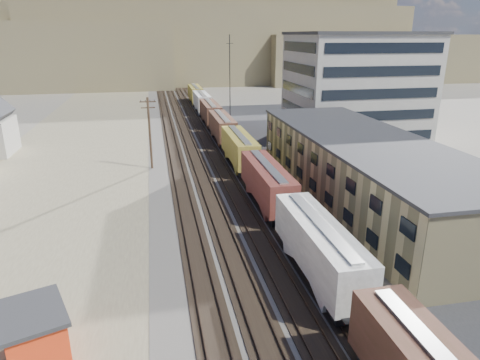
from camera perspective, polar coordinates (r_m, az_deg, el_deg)
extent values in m
cube|color=#4C4742|center=(69.89, -4.69, 3.89)|extent=(18.00, 200.00, 0.06)
cube|color=#72664F|center=(61.07, -22.44, 0.26)|extent=(24.00, 180.00, 0.03)
cube|color=#232326|center=(62.66, 17.51, 1.29)|extent=(26.00, 120.00, 0.04)
cube|color=black|center=(69.49, -8.80, 3.70)|extent=(2.60, 200.00, 0.08)
cube|color=#38281E|center=(69.43, -9.39, 3.76)|extent=(0.08, 200.00, 0.16)
cube|color=#38281E|center=(69.49, -8.21, 3.83)|extent=(0.08, 200.00, 0.16)
cube|color=black|center=(69.68, -6.33, 3.85)|extent=(2.60, 200.00, 0.08)
cube|color=#38281E|center=(69.59, -6.92, 3.91)|extent=(0.08, 200.00, 0.16)
cube|color=#38281E|center=(69.71, -5.75, 3.98)|extent=(0.08, 200.00, 0.16)
cube|color=black|center=(69.99, -3.88, 3.99)|extent=(2.60, 200.00, 0.08)
cube|color=#38281E|center=(69.88, -4.47, 4.05)|extent=(0.08, 200.00, 0.16)
cube|color=#38281E|center=(70.06, -3.30, 4.12)|extent=(0.08, 200.00, 0.16)
cube|color=black|center=(70.40, -1.62, 4.12)|extent=(2.60, 200.00, 0.08)
cube|color=#38281E|center=(70.26, -2.20, 4.18)|extent=(0.08, 200.00, 0.16)
cube|color=#38281E|center=(70.49, -1.04, 4.24)|extent=(0.08, 200.00, 0.16)
cube|color=black|center=(30.36, 13.89, -16.32)|extent=(2.20, 2.20, 0.90)
cube|color=black|center=(38.40, 7.51, -7.97)|extent=(2.20, 2.20, 0.90)
cube|color=#AFACA4|center=(33.21, 10.49, -8.47)|extent=(3.00, 13.34, 3.40)
cube|color=#B7B7B2|center=(32.44, 10.68, -5.68)|extent=(0.90, 12.33, 0.16)
cube|color=black|center=(42.73, 5.34, -5.01)|extent=(2.20, 2.20, 0.90)
cube|color=black|center=(51.84, 2.14, -0.58)|extent=(2.20, 2.20, 0.90)
cube|color=maroon|center=(46.49, 3.63, -0.11)|extent=(3.00, 13.34, 3.40)
cube|color=#B7B7B2|center=(45.95, 3.68, 1.99)|extent=(0.90, 12.32, 0.16)
cube|color=black|center=(56.50, 0.94, 1.09)|extent=(2.20, 2.20, 0.90)
cube|color=black|center=(66.05, -0.96, 3.71)|extent=(2.20, 2.20, 0.90)
cube|color=#A7942C|center=(60.68, -0.08, 4.45)|extent=(3.00, 13.34, 3.40)
cube|color=#B7B7B2|center=(60.26, -0.08, 6.09)|extent=(0.90, 12.33, 0.16)
cube|color=black|center=(70.86, -1.71, 4.75)|extent=(2.20, 2.20, 0.90)
cube|color=black|center=(80.62, -2.96, 6.47)|extent=(2.20, 2.20, 0.90)
cube|color=#4A3020|center=(75.26, -2.40, 7.26)|extent=(3.00, 13.34, 3.40)
cube|color=#B7B7B2|center=(74.93, -2.42, 8.59)|extent=(0.90, 12.33, 0.16)
cube|color=black|center=(85.51, -3.48, 7.17)|extent=(2.20, 2.20, 0.90)
cube|color=black|center=(95.38, -4.36, 8.37)|extent=(2.20, 2.20, 0.90)
cube|color=#4A3020|center=(90.05, -3.97, 9.15)|extent=(3.00, 13.34, 3.40)
cube|color=#B7B7B2|center=(89.77, -4.00, 10.27)|extent=(0.90, 12.32, 0.16)
cube|color=black|center=(100.32, -4.73, 8.87)|extent=(2.20, 2.20, 0.90)
cube|color=black|center=(110.27, -5.39, 9.75)|extent=(2.20, 2.20, 0.90)
cube|color=#AFACA4|center=(104.96, -5.11, 10.49)|extent=(3.00, 13.34, 3.40)
cube|color=#B7B7B2|center=(104.72, -5.14, 11.46)|extent=(0.90, 12.32, 0.16)
cube|color=black|center=(115.23, -5.67, 10.14)|extent=(2.20, 2.20, 0.90)
cube|color=black|center=(125.23, -6.18, 10.81)|extent=(2.20, 2.20, 0.90)
cube|color=#A7942C|center=(119.94, -5.97, 11.50)|extent=(3.00, 13.34, 3.40)
cube|color=#B7B7B2|center=(119.73, -6.00, 12.35)|extent=(0.90, 12.32, 0.16)
cube|color=tan|center=(50.03, 16.24, 1.26)|extent=(12.00, 40.00, 7.00)
cube|color=#2D2D30|center=(49.11, 16.62, 5.26)|extent=(12.40, 40.40, 0.30)
cube|color=black|center=(47.98, 9.67, -0.63)|extent=(0.12, 36.00, 1.20)
cube|color=black|center=(47.08, 9.86, 2.82)|extent=(0.12, 36.00, 1.20)
cube|color=#9E998E|center=(81.02, 15.16, 11.83)|extent=(22.00, 18.00, 18.00)
cube|color=#2D2D30|center=(80.52, 15.74, 18.33)|extent=(22.60, 18.60, 0.50)
cube|color=black|center=(76.77, 7.58, 11.96)|extent=(0.12, 16.00, 16.00)
cube|color=black|center=(73.08, 18.30, 10.85)|extent=(20.00, 0.12, 16.00)
cylinder|color=#382619|center=(60.50, -11.93, 6.05)|extent=(0.32, 0.32, 10.00)
cube|color=#382619|center=(59.72, -12.21, 10.16)|extent=(2.20, 0.14, 0.14)
cube|color=#382619|center=(59.84, -12.16, 9.41)|extent=(1.90, 0.14, 0.14)
cylinder|color=black|center=(59.69, -11.64, 10.34)|extent=(0.08, 0.08, 0.22)
cylinder|color=black|center=(78.84, -1.36, 12.29)|extent=(0.16, 0.16, 18.00)
cube|color=black|center=(78.35, -1.40, 17.75)|extent=(1.20, 0.08, 0.08)
cube|color=brown|center=(179.32, -2.71, 17.53)|extent=(140.00, 45.00, 28.00)
cube|color=brown|center=(193.85, 19.52, 15.14)|extent=(110.00, 38.00, 18.00)
cube|color=brown|center=(197.12, -12.76, 17.81)|extent=(200.00, 60.00, 32.00)
cube|color=red|center=(28.57, -25.62, -18.39)|extent=(4.29, 4.89, 3.06)
cube|color=#2D2D30|center=(27.67, -26.11, -15.66)|extent=(4.81, 5.42, 0.26)
cube|color=black|center=(28.60, -22.38, -17.60)|extent=(0.45, 0.99, 1.02)
imported|color=navy|center=(65.25, 18.22, 2.55)|extent=(5.52, 5.34, 1.46)
imported|color=white|center=(80.37, 19.68, 5.38)|extent=(2.48, 4.82, 1.57)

